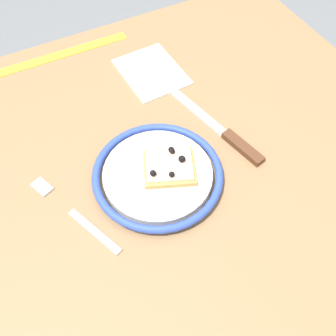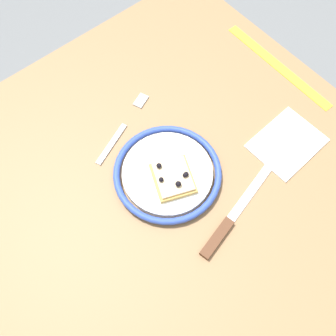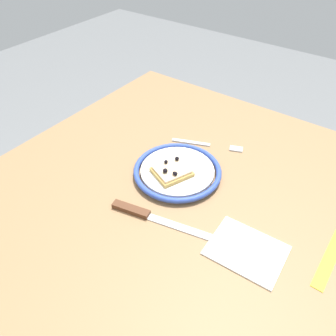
# 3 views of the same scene
# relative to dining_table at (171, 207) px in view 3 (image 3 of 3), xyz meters

# --- Properties ---
(ground_plane) EXTENTS (6.00, 6.00, 0.00)m
(ground_plane) POSITION_rel_dining_table_xyz_m (0.00, 0.00, -0.68)
(ground_plane) COLOR slate
(dining_table) EXTENTS (0.95, 0.88, 0.76)m
(dining_table) POSITION_rel_dining_table_xyz_m (0.00, 0.00, 0.00)
(dining_table) COLOR #936D47
(dining_table) RESTS_ON ground_plane
(plate) EXTENTS (0.22, 0.22, 0.02)m
(plate) POSITION_rel_dining_table_xyz_m (-0.04, -0.01, 0.10)
(plate) COLOR white
(plate) RESTS_ON dining_table
(pizza_slice_near) EXTENTS (0.11, 0.10, 0.03)m
(pizza_slice_near) POSITION_rel_dining_table_xyz_m (-0.01, -0.01, 0.11)
(pizza_slice_near) COLOR tan
(pizza_slice_near) RESTS_ON plate
(knife) EXTENTS (0.07, 0.24, 0.01)m
(knife) POSITION_rel_dining_table_xyz_m (0.12, 0.01, 0.09)
(knife) COLOR silver
(knife) RESTS_ON dining_table
(fork) EXTENTS (0.09, 0.19, 0.00)m
(fork) POSITION_rel_dining_table_xyz_m (-0.19, -0.01, 0.09)
(fork) COLOR beige
(fork) RESTS_ON dining_table
(napkin) EXTENTS (0.12, 0.15, 0.00)m
(napkin) POSITION_rel_dining_table_xyz_m (0.07, 0.24, 0.09)
(napkin) COLOR white
(napkin) RESTS_ON dining_table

